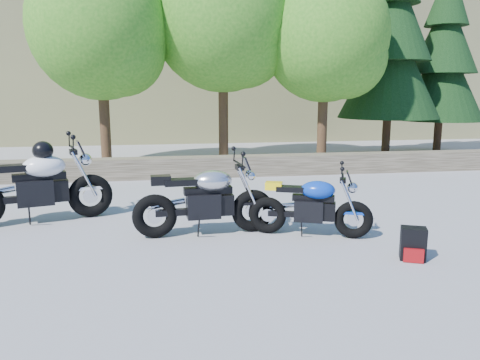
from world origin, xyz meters
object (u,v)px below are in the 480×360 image
Objects in this scene: silver_bike at (206,201)px; backpack at (413,244)px; white_bike at (35,183)px; blue_bike at (311,207)px.

silver_bike is 5.07× the size of backpack.
blue_bike is at bearing -34.40° from white_bike.
blue_bike is (1.51, -0.31, -0.07)m from silver_bike.
white_bike is at bearing 154.27° from silver_bike.
silver_bike is 1.55m from blue_bike.
silver_bike is at bearing -170.75° from blue_bike.
blue_bike reaches higher than backpack.
backpack is at bearing -42.47° from white_bike.
white_bike reaches higher than blue_bike.
white_bike is 5.62× the size of backpack.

